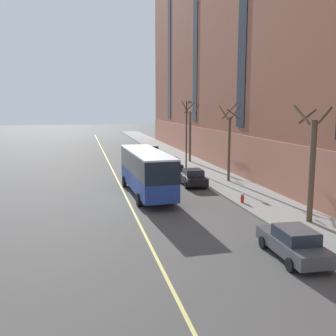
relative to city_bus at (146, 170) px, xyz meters
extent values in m
plane|color=#4C4947|center=(-0.97, -1.83, -2.13)|extent=(260.00, 260.00, 0.00)
cube|color=gray|center=(8.40, 1.17, -2.05)|extent=(4.77, 160.00, 0.15)
cube|color=#B67058|center=(10.72, -1.83, 0.07)|extent=(0.14, 110.00, 4.40)
cube|color=#1E232B|center=(10.74, 6.42, 14.58)|extent=(0.10, 2.00, 23.09)
cube|color=#1E232B|center=(10.74, 22.92, 14.58)|extent=(0.10, 2.00, 23.09)
cube|color=#1E232B|center=(10.74, 39.42, 14.58)|extent=(0.10, 2.00, 23.09)
cube|color=navy|center=(0.00, -0.03, -0.85)|extent=(2.92, 11.31, 1.32)
cube|color=black|center=(0.00, -0.03, 0.62)|extent=(2.94, 11.31, 1.62)
cube|color=white|center=(0.00, -0.03, 1.49)|extent=(2.95, 11.31, 0.12)
cube|color=#19232D|center=(-0.22, 5.61, 0.46)|extent=(2.29, 0.17, 1.21)
cube|color=orange|center=(-0.22, 5.62, 1.25)|extent=(1.74, 0.13, 0.28)
cube|color=black|center=(-0.22, 5.63, -1.41)|extent=(2.44, 0.21, 0.24)
cube|color=white|center=(-1.09, 5.60, -1.16)|extent=(0.28, 0.07, 0.18)
cube|color=white|center=(0.65, 5.67, -1.16)|extent=(0.28, 0.07, 0.18)
cylinder|color=black|center=(-1.40, 3.85, -1.63)|extent=(0.34, 1.01, 1.00)
cylinder|color=black|center=(1.09, 3.95, -1.63)|extent=(0.34, 1.01, 1.00)
cylinder|color=black|center=(-1.11, -3.44, -1.63)|extent=(0.34, 1.01, 1.00)
cylinder|color=black|center=(1.38, -3.34, -1.63)|extent=(0.34, 1.01, 1.00)
cube|color=#BCAD89|center=(4.94, 25.41, -1.49)|extent=(1.86, 4.44, 0.64)
cube|color=#232D38|center=(4.94, 25.19, -0.89)|extent=(1.63, 2.00, 0.56)
cube|color=#BCAD89|center=(4.94, 25.19, -0.59)|extent=(1.59, 1.91, 0.04)
cylinder|color=black|center=(4.04, 26.79, -1.81)|extent=(0.22, 0.64, 0.64)
cylinder|color=black|center=(5.85, 26.79, -1.81)|extent=(0.22, 0.64, 0.64)
cylinder|color=black|center=(4.03, 24.04, -1.81)|extent=(0.22, 0.64, 0.64)
cylinder|color=black|center=(5.84, 24.04, -1.81)|extent=(0.22, 0.64, 0.64)
cube|color=#4C4C51|center=(4.72, -14.79, -1.49)|extent=(1.92, 4.81, 0.64)
cube|color=#232D38|center=(4.71, -15.03, -0.89)|extent=(1.61, 2.19, 0.56)
cube|color=#4C4C51|center=(4.71, -15.03, -0.59)|extent=(1.58, 2.09, 0.04)
cylinder|color=black|center=(3.92, -13.29, -1.81)|extent=(0.24, 0.65, 0.64)
cylinder|color=black|center=(5.63, -13.35, -1.81)|extent=(0.24, 0.65, 0.64)
cylinder|color=black|center=(3.81, -16.23, -1.81)|extent=(0.24, 0.65, 0.64)
cylinder|color=black|center=(5.52, -16.29, -1.81)|extent=(0.24, 0.65, 0.64)
cube|color=black|center=(4.83, 3.15, -1.49)|extent=(1.97, 4.44, 0.64)
cube|color=#232D38|center=(4.83, 2.93, -0.89)|extent=(1.68, 2.02, 0.56)
cube|color=black|center=(4.83, 2.93, -0.59)|extent=(1.64, 1.93, 0.04)
cylinder|color=black|center=(3.97, 4.54, -1.81)|extent=(0.24, 0.65, 0.64)
cylinder|color=black|center=(5.78, 4.48, -1.81)|extent=(0.24, 0.65, 0.64)
cylinder|color=black|center=(3.89, 1.82, -1.81)|extent=(0.24, 0.65, 0.64)
cylinder|color=black|center=(5.69, 1.76, -1.81)|extent=(0.24, 0.65, 0.64)
cube|color=black|center=(4.67, 11.49, -1.49)|extent=(1.82, 4.56, 0.64)
cube|color=#232D38|center=(4.68, 11.26, -0.89)|extent=(1.56, 2.07, 0.56)
cube|color=black|center=(4.68, 11.26, -0.59)|extent=(1.52, 1.98, 0.04)
cylinder|color=black|center=(3.80, 12.88, -1.81)|extent=(0.23, 0.64, 0.64)
cylinder|color=black|center=(5.49, 12.91, -1.81)|extent=(0.23, 0.64, 0.64)
cylinder|color=black|center=(3.85, 10.07, -1.81)|extent=(0.23, 0.64, 0.64)
cylinder|color=black|center=(5.55, 10.10, -1.81)|extent=(0.23, 0.64, 0.64)
cylinder|color=brown|center=(8.66, -9.93, 1.18)|extent=(0.35, 0.35, 6.31)
cylinder|color=brown|center=(9.29, -9.96, 4.60)|extent=(0.23, 1.36, 1.06)
cylinder|color=brown|center=(8.54, -9.32, 4.53)|extent=(1.34, 0.43, 0.92)
cylinder|color=brown|center=(7.78, -9.92, 4.64)|extent=(0.18, 1.85, 1.16)
cylinder|color=brown|center=(8.66, 3.93, 1.08)|extent=(0.25, 0.25, 6.12)
cylinder|color=brown|center=(9.31, 4.11, 4.62)|extent=(0.51, 1.40, 1.45)
cylinder|color=brown|center=(8.87, 4.58, 4.68)|extent=(1.42, 0.54, 1.56)
cylinder|color=brown|center=(7.96, 3.75, 4.54)|extent=(0.48, 1.50, 1.30)
cylinder|color=brown|center=(8.74, 3.23, 4.40)|extent=(1.46, 0.28, 1.02)
cylinder|color=brown|center=(8.66, 17.78, 1.23)|extent=(0.29, 0.29, 6.43)
cylinder|color=brown|center=(9.55, 17.70, 4.82)|extent=(0.30, 1.85, 1.25)
cylinder|color=brown|center=(8.73, 18.43, 4.95)|extent=(1.41, 0.29, 1.49)
cylinder|color=brown|center=(7.90, 17.60, 5.00)|extent=(0.52, 1.64, 1.61)
cylinder|color=#2D2D30|center=(6.61, 12.02, 1.86)|extent=(0.16, 0.16, 7.69)
cylinder|color=#2D2D30|center=(6.61, 11.47, 5.61)|extent=(0.10, 1.10, 0.10)
cube|color=#3D3D3F|center=(6.61, 10.92, 5.56)|extent=(0.36, 0.60, 0.20)
cylinder|color=red|center=(6.51, -4.48, -1.70)|extent=(0.24, 0.24, 0.55)
sphere|color=silver|center=(6.51, -4.48, -1.36)|extent=(0.20, 0.20, 0.20)
cylinder|color=silver|center=(6.35, -4.48, -1.65)|extent=(0.10, 0.09, 0.09)
cylinder|color=silver|center=(6.67, -4.48, -1.65)|extent=(0.10, 0.09, 0.09)
cube|color=#E0D66B|center=(-1.70, 1.17, -2.12)|extent=(0.16, 140.00, 0.01)
camera|label=1|loc=(-5.05, -31.17, 5.15)|focal=42.00mm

